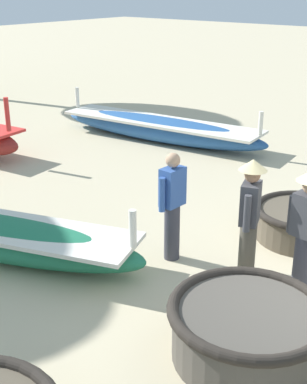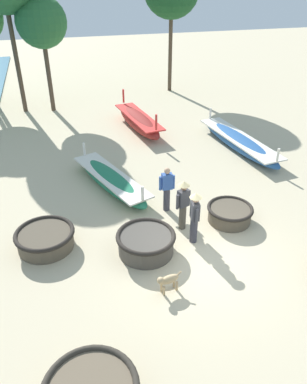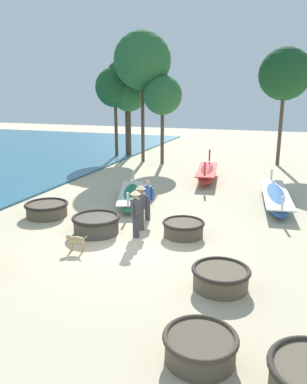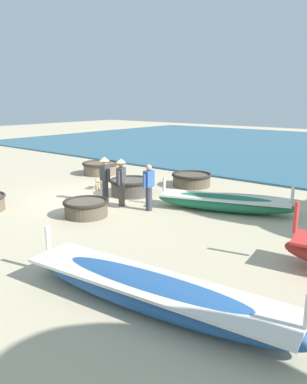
{
  "view_description": "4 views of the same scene",
  "coord_description": "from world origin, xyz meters",
  "px_view_note": "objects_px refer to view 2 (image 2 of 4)",
  "views": [
    {
      "loc": [
        -5.63,
        -1.53,
        3.7
      ],
      "look_at": [
        -0.29,
        2.84,
        0.96
      ],
      "focal_mm": 50.0,
      "sensor_mm": 36.0,
      "label": 1
    },
    {
      "loc": [
        -3.48,
        -7.42,
        7.0
      ],
      "look_at": [
        -0.72,
        2.41,
        0.85
      ],
      "focal_mm": 35.0,
      "sensor_mm": 36.0,
      "label": 2
    },
    {
      "loc": [
        4.56,
        -10.38,
        4.8
      ],
      "look_at": [
        -0.09,
        2.87,
        1.05
      ],
      "focal_mm": 35.0,
      "sensor_mm": 36.0,
      "label": 3
    },
    {
      "loc": [
        9.02,
        10.33,
        3.64
      ],
      "look_at": [
        0.04,
        2.98,
        0.76
      ],
      "focal_mm": 35.0,
      "sensor_mm": 36.0,
      "label": 4
    }
  ],
  "objects_px": {
    "fisherman_by_coracle": "(183,202)",
    "tree_center": "(41,23)",
    "coracle_front_right": "(230,213)",
    "dog": "(168,280)",
    "fisherman_standing_left": "(195,215)",
    "coracle_tilted": "(146,242)",
    "coracle_upturned": "(45,238)",
    "fisherman_with_hat": "(167,188)",
    "long_boat_ochre_hull": "(111,180)",
    "long_boat_red_hull": "(139,121)",
    "long_boat_white_hull": "(239,142)"
  },
  "relations": [
    {
      "from": "coracle_tilted",
      "to": "fisherman_by_coracle",
      "type": "bearing_deg",
      "value": 30.46
    },
    {
      "from": "coracle_upturned",
      "to": "long_boat_red_hull",
      "type": "distance_m",
      "value": 9.56
    },
    {
      "from": "coracle_front_right",
      "to": "fisherman_standing_left",
      "type": "relative_size",
      "value": 0.88
    },
    {
      "from": "long_boat_white_hull",
      "to": "tree_center",
      "type": "xyz_separation_m",
      "value": [
        -7.76,
        7.58,
        4.28
      ]
    },
    {
      "from": "dog",
      "to": "coracle_tilted",
      "type": "bearing_deg",
      "value": 94.71
    },
    {
      "from": "fisherman_with_hat",
      "to": "fisherman_by_coracle",
      "type": "bearing_deg",
      "value": -81.57
    },
    {
      "from": "long_boat_white_hull",
      "to": "long_boat_red_hull",
      "type": "relative_size",
      "value": 1.2
    },
    {
      "from": "coracle_tilted",
      "to": "tree_center",
      "type": "distance_m",
      "value": 14.21
    },
    {
      "from": "long_boat_white_hull",
      "to": "fisherman_standing_left",
      "type": "relative_size",
      "value": 3.44
    },
    {
      "from": "fisherman_standing_left",
      "to": "fisherman_with_hat",
      "type": "bearing_deg",
      "value": 97.98
    },
    {
      "from": "coracle_upturned",
      "to": "tree_center",
      "type": "bearing_deg",
      "value": 86.33
    },
    {
      "from": "coracle_front_right",
      "to": "tree_center",
      "type": "relative_size",
      "value": 0.25
    },
    {
      "from": "coracle_tilted",
      "to": "coracle_front_right",
      "type": "bearing_deg",
      "value": 14.53
    },
    {
      "from": "long_boat_red_hull",
      "to": "tree_center",
      "type": "relative_size",
      "value": 0.81
    },
    {
      "from": "fisherman_with_hat",
      "to": "coracle_tilted",
      "type": "bearing_deg",
      "value": -122.28
    },
    {
      "from": "long_boat_ochre_hull",
      "to": "tree_center",
      "type": "xyz_separation_m",
      "value": [
        -1.63,
        9.5,
        4.29
      ]
    },
    {
      "from": "coracle_upturned",
      "to": "long_boat_red_hull",
      "type": "xyz_separation_m",
      "value": [
        4.79,
        8.28,
        0.11
      ]
    },
    {
      "from": "coracle_upturned",
      "to": "fisherman_with_hat",
      "type": "relative_size",
      "value": 1.09
    },
    {
      "from": "fisherman_by_coracle",
      "to": "fisherman_standing_left",
      "type": "relative_size",
      "value": 1.0
    },
    {
      "from": "coracle_tilted",
      "to": "fisherman_with_hat",
      "type": "xyz_separation_m",
      "value": [
        1.21,
        1.92,
        0.5
      ]
    },
    {
      "from": "long_boat_ochre_hull",
      "to": "coracle_front_right",
      "type": "bearing_deg",
      "value": -43.92
    },
    {
      "from": "coracle_front_right",
      "to": "tree_center",
      "type": "xyz_separation_m",
      "value": [
        -4.9,
        12.65,
        4.3
      ]
    },
    {
      "from": "coracle_front_right",
      "to": "tree_center",
      "type": "distance_m",
      "value": 14.23
    },
    {
      "from": "fisherman_by_coracle",
      "to": "tree_center",
      "type": "relative_size",
      "value": 0.28
    },
    {
      "from": "long_boat_red_hull",
      "to": "tree_center",
      "type": "xyz_separation_m",
      "value": [
        -3.99,
        4.14,
        4.17
      ]
    },
    {
      "from": "fisherman_standing_left",
      "to": "tree_center",
      "type": "height_order",
      "value": "tree_center"
    },
    {
      "from": "long_boat_red_hull",
      "to": "long_boat_white_hull",
      "type": "bearing_deg",
      "value": -42.38
    },
    {
      "from": "coracle_front_right",
      "to": "fisherman_standing_left",
      "type": "bearing_deg",
      "value": -155.55
    },
    {
      "from": "fisherman_standing_left",
      "to": "long_boat_ochre_hull",
      "type": "bearing_deg",
      "value": 114.92
    },
    {
      "from": "coracle_upturned",
      "to": "long_boat_ochre_hull",
      "type": "xyz_separation_m",
      "value": [
        2.43,
        2.92,
        -0.0
      ]
    },
    {
      "from": "fisherman_by_coracle",
      "to": "dog",
      "type": "bearing_deg",
      "value": -117.01
    },
    {
      "from": "fisherman_with_hat",
      "to": "fisherman_standing_left",
      "type": "xyz_separation_m",
      "value": [
        0.26,
        -1.83,
        0.12
      ]
    },
    {
      "from": "coracle_tilted",
      "to": "fisherman_standing_left",
      "type": "bearing_deg",
      "value": 3.48
    },
    {
      "from": "long_boat_ochre_hull",
      "to": "fisherman_by_coracle",
      "type": "bearing_deg",
      "value": -61.52
    },
    {
      "from": "long_boat_red_hull",
      "to": "dog",
      "type": "bearing_deg",
      "value": -99.96
    },
    {
      "from": "long_boat_ochre_hull",
      "to": "dog",
      "type": "relative_size",
      "value": 6.84
    },
    {
      "from": "fisherman_by_coracle",
      "to": "coracle_upturned",
      "type": "bearing_deg",
      "value": 177.39
    },
    {
      "from": "coracle_upturned",
      "to": "long_boat_white_hull",
      "type": "bearing_deg",
      "value": 29.48
    },
    {
      "from": "coracle_front_right",
      "to": "coracle_upturned",
      "type": "relative_size",
      "value": 0.85
    },
    {
      "from": "fisherman_with_hat",
      "to": "dog",
      "type": "distance_m",
      "value": 3.74
    },
    {
      "from": "fisherman_with_hat",
      "to": "fisherman_standing_left",
      "type": "height_order",
      "value": "fisherman_standing_left"
    },
    {
      "from": "long_boat_ochre_hull",
      "to": "coracle_upturned",
      "type": "bearing_deg",
      "value": -129.77
    },
    {
      "from": "coracle_front_right",
      "to": "long_boat_red_hull",
      "type": "relative_size",
      "value": 0.31
    },
    {
      "from": "coracle_tilted",
      "to": "coracle_upturned",
      "type": "bearing_deg",
      "value": 159.99
    },
    {
      "from": "long_boat_ochre_hull",
      "to": "tree_center",
      "type": "distance_m",
      "value": 10.55
    },
    {
      "from": "long_boat_ochre_hull",
      "to": "tree_center",
      "type": "height_order",
      "value": "tree_center"
    },
    {
      "from": "coracle_tilted",
      "to": "tree_center",
      "type": "height_order",
      "value": "tree_center"
    },
    {
      "from": "long_boat_white_hull",
      "to": "dog",
      "type": "distance_m",
      "value": 9.38
    },
    {
      "from": "dog",
      "to": "tree_center",
      "type": "distance_m",
      "value": 15.76
    },
    {
      "from": "long_boat_white_hull",
      "to": "long_boat_red_hull",
      "type": "xyz_separation_m",
      "value": [
        -3.77,
        3.44,
        0.11
      ]
    }
  ]
}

